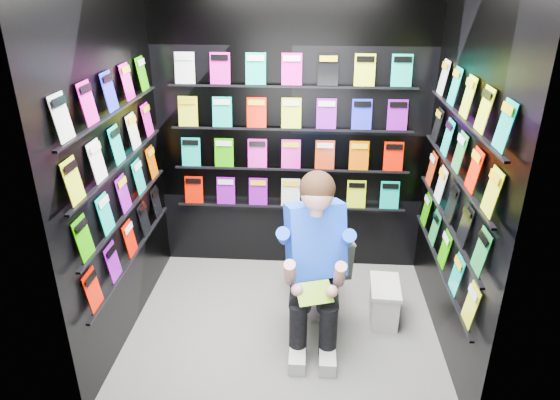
{
  "coord_description": "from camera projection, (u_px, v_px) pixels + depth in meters",
  "views": [
    {
      "loc": [
        0.19,
        -3.23,
        2.55
      ],
      "look_at": [
        -0.04,
        0.15,
        1.04
      ],
      "focal_mm": 32.0,
      "sensor_mm": 36.0,
      "label": 1
    }
  ],
  "objects": [
    {
      "name": "held_comic",
      "position": [
        314.0,
        293.0,
        3.41
      ],
      "size": [
        0.28,
        0.21,
        0.1
      ],
      "primitive_type": "cube",
      "rotation": [
        -0.96,
        0.0,
        0.31
      ],
      "color": "#169529",
      "rests_on": "reader"
    },
    {
      "name": "wall_front",
      "position": [
        273.0,
        244.0,
        2.56
      ],
      "size": [
        2.4,
        0.04,
        2.6
      ],
      "primitive_type": "cube",
      "color": "black",
      "rests_on": "floor"
    },
    {
      "name": "comics_left",
      "position": [
        120.0,
        170.0,
        3.54
      ],
      "size": [
        0.06,
        1.7,
        1.37
      ],
      "primitive_type": null,
      "color": "#E45800",
      "rests_on": "wall_left"
    },
    {
      "name": "longbox_lid",
      "position": [
        385.0,
        286.0,
        3.97
      ],
      "size": [
        0.25,
        0.42,
        0.03
      ],
      "primitive_type": "cube",
      "rotation": [
        0.0,
        0.0,
        -0.06
      ],
      "color": "silver",
      "rests_on": "longbox"
    },
    {
      "name": "longbox",
      "position": [
        384.0,
        303.0,
        4.04
      ],
      "size": [
        0.23,
        0.4,
        0.29
      ],
      "primitive_type": "cube",
      "rotation": [
        0.0,
        0.0,
        -0.06
      ],
      "color": "silver",
      "rests_on": "floor"
    },
    {
      "name": "floor",
      "position": [
        284.0,
        326.0,
        4.0
      ],
      "size": [
        2.4,
        2.4,
        0.0
      ],
      "primitive_type": "plane",
      "color": "slate",
      "rests_on": "ground"
    },
    {
      "name": "comics_right",
      "position": [
        456.0,
        178.0,
        3.39
      ],
      "size": [
        0.06,
        1.7,
        1.37
      ],
      "primitive_type": null,
      "color": "#E45800",
      "rests_on": "wall_right"
    },
    {
      "name": "toilet",
      "position": [
        314.0,
        264.0,
        4.16
      ],
      "size": [
        0.63,
        0.84,
        0.73
      ],
      "primitive_type": "imported",
      "rotation": [
        0.0,
        0.0,
        3.45
      ],
      "color": "silver",
      "rests_on": "floor"
    },
    {
      "name": "reader",
      "position": [
        315.0,
        241.0,
        3.64
      ],
      "size": [
        0.78,
        0.95,
        1.51
      ],
      "primitive_type": null,
      "rotation": [
        0.0,
        0.0,
        0.31
      ],
      "color": "blue",
      "rests_on": "toilet"
    },
    {
      "name": "wall_right",
      "position": [
        460.0,
        179.0,
        3.39
      ],
      "size": [
        0.04,
        2.0,
        2.6
      ],
      "primitive_type": "cube",
      "color": "black",
      "rests_on": "floor"
    },
    {
      "name": "wall_back",
      "position": [
        291.0,
        134.0,
        4.38
      ],
      "size": [
        2.4,
        0.04,
        2.6
      ],
      "primitive_type": "cube",
      "color": "black",
      "rests_on": "floor"
    },
    {
      "name": "wall_left",
      "position": [
        116.0,
        170.0,
        3.54
      ],
      "size": [
        0.04,
        2.0,
        2.6
      ],
      "primitive_type": "cube",
      "color": "black",
      "rests_on": "floor"
    },
    {
      "name": "comics_back",
      "position": [
        291.0,
        134.0,
        4.35
      ],
      "size": [
        2.1,
        0.06,
        1.37
      ],
      "primitive_type": null,
      "color": "#E45800",
      "rests_on": "wall_back"
    }
  ]
}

